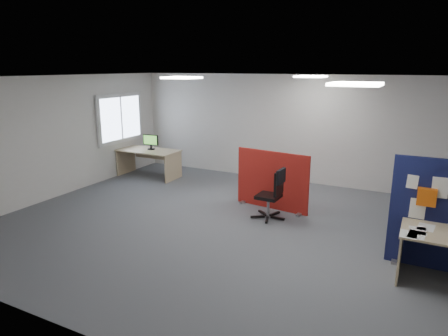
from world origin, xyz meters
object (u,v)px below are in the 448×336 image
at_px(office_chair, 274,191).
at_px(second_desk, 150,156).
at_px(red_divider, 272,181).
at_px(monitor_second, 151,141).

bearing_deg(office_chair, second_desk, 162.43).
bearing_deg(red_divider, monitor_second, 173.50).
bearing_deg(second_desk, office_chair, -19.90).
distance_m(red_divider, office_chair, 0.62).
xyz_separation_m(second_desk, monitor_second, (0.03, 0.05, 0.39)).
height_order(second_desk, office_chair, office_chair).
xyz_separation_m(red_divider, second_desk, (-3.81, 0.89, -0.04)).
height_order(second_desk, monitor_second, monitor_second).
bearing_deg(red_divider, office_chair, -59.34).
height_order(red_divider, monitor_second, red_divider).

